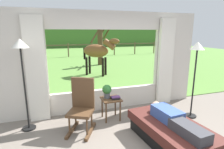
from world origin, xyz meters
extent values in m
cube|color=beige|center=(-2.02, 2.26, 1.27)|extent=(1.15, 0.12, 2.55)
cube|color=beige|center=(2.02, 2.26, 1.27)|extent=(1.15, 0.12, 2.55)
cube|color=beige|center=(0.00, 2.26, 0.28)|extent=(2.90, 0.12, 0.55)
cube|color=beige|center=(0.00, 2.26, 2.33)|extent=(2.90, 0.12, 0.45)
cube|color=silver|center=(-1.69, 2.12, 1.20)|extent=(0.44, 0.10, 2.40)
cube|color=silver|center=(1.69, 2.12, 1.20)|extent=(0.44, 0.10, 2.40)
cube|color=#568438|center=(0.00, 13.16, 0.01)|extent=(36.00, 21.68, 0.02)
cube|color=#416C2E|center=(0.00, 23.00, 1.20)|extent=(36.00, 2.00, 2.40)
cube|color=black|center=(0.66, 0.32, 0.12)|extent=(0.96, 1.63, 0.24)
cube|color=#471E19|center=(0.66, 0.32, 0.33)|extent=(1.05, 1.77, 0.18)
cube|color=#334C8C|center=(0.66, 0.47, 0.53)|extent=(0.39, 0.63, 0.22)
cube|color=#333338|center=(0.66, -0.12, 0.51)|extent=(0.34, 0.70, 0.18)
sphere|color=tan|center=(0.66, 0.86, 0.53)|extent=(0.20, 0.20, 0.20)
cube|color=#4C331E|center=(-0.86, 1.25, 0.44)|extent=(0.65, 0.65, 0.06)
cube|color=#4C331E|center=(-0.76, 1.44, 0.78)|extent=(0.46, 0.27, 0.68)
cube|color=#4C331E|center=(-1.04, 1.34, 0.03)|extent=(0.36, 0.63, 0.06)
cube|color=#4C331E|center=(-0.68, 1.16, 0.03)|extent=(0.36, 0.63, 0.06)
cylinder|color=#4C331E|center=(-1.10, 1.17, 0.24)|extent=(0.04, 0.04, 0.38)
cylinder|color=#4C331E|center=(-0.78, 1.01, 0.24)|extent=(0.04, 0.04, 0.38)
cylinder|color=#4C331E|center=(-0.94, 1.49, 0.24)|extent=(0.04, 0.04, 0.38)
cylinder|color=#4C331E|center=(-0.62, 1.33, 0.24)|extent=(0.04, 0.04, 0.38)
cube|color=#4C331E|center=(-0.09, 1.62, 0.51)|extent=(0.44, 0.44, 0.03)
cylinder|color=#4C331E|center=(-0.26, 1.45, 0.24)|extent=(0.04, 0.04, 0.49)
cylinder|color=#4C331E|center=(0.08, 1.45, 0.24)|extent=(0.04, 0.04, 0.49)
cylinder|color=#4C331E|center=(-0.26, 1.79, 0.24)|extent=(0.04, 0.04, 0.49)
cylinder|color=#4C331E|center=(0.08, 1.79, 0.24)|extent=(0.04, 0.04, 0.49)
cylinder|color=#4C5156|center=(-0.17, 1.68, 0.58)|extent=(0.14, 0.14, 0.12)
sphere|color=#2D6B2D|center=(-0.17, 1.68, 0.73)|extent=(0.22, 0.22, 0.22)
cube|color=black|center=(0.00, 1.56, 0.54)|extent=(0.19, 0.14, 0.03)
cube|color=#59336B|center=(0.01, 1.57, 0.56)|extent=(0.20, 0.13, 0.02)
cylinder|color=black|center=(-1.91, 1.74, 0.01)|extent=(0.28, 0.28, 0.03)
cylinder|color=black|center=(-1.91, 1.74, 0.87)|extent=(0.04, 0.04, 1.74)
cone|color=white|center=(-1.91, 1.74, 1.83)|extent=(0.32, 0.32, 0.18)
cylinder|color=black|center=(1.83, 1.13, 0.01)|extent=(0.28, 0.28, 0.03)
cylinder|color=black|center=(1.83, 1.13, 0.82)|extent=(0.04, 0.04, 1.65)
cone|color=white|center=(1.83, 1.13, 1.74)|extent=(0.32, 0.32, 0.18)
ellipsoid|color=brown|center=(0.64, 6.14, 1.17)|extent=(1.32, 1.21, 0.60)
cylinder|color=brown|center=(1.17, 5.72, 1.48)|extent=(0.63, 0.58, 0.53)
ellipsoid|color=brown|center=(1.36, 5.57, 1.63)|extent=(0.50, 0.45, 0.24)
cube|color=black|center=(1.11, 5.77, 1.51)|extent=(0.39, 0.33, 0.32)
cylinder|color=black|center=(0.17, 6.52, 1.02)|extent=(0.14, 0.14, 0.55)
cylinder|color=black|center=(1.07, 6.01, 0.45)|extent=(0.11, 0.11, 0.85)
cylinder|color=black|center=(0.87, 5.76, 0.45)|extent=(0.11, 0.11, 0.85)
cylinder|color=black|center=(0.41, 6.53, 0.45)|extent=(0.11, 0.11, 0.85)
cylinder|color=black|center=(0.21, 6.28, 0.45)|extent=(0.11, 0.11, 0.85)
cylinder|color=#4C3823|center=(1.56, 8.84, 1.27)|extent=(0.32, 0.32, 2.50)
cylinder|color=#47331E|center=(2.07, 8.92, 2.06)|extent=(0.29, 1.25, 0.97)
cylinder|color=#47331E|center=(1.33, 9.17, 1.79)|extent=(0.75, 0.56, 0.90)
cylinder|color=#47331E|center=(1.80, 9.06, 2.08)|extent=(0.51, 0.56, 0.77)
cylinder|color=brown|center=(-4.00, 13.26, 0.57)|extent=(0.10, 0.10, 1.10)
cylinder|color=brown|center=(-2.00, 13.26, 0.57)|extent=(0.10, 0.10, 1.10)
cylinder|color=brown|center=(0.00, 13.26, 0.57)|extent=(0.10, 0.10, 1.10)
cylinder|color=brown|center=(2.00, 13.26, 0.57)|extent=(0.10, 0.10, 1.10)
cylinder|color=brown|center=(4.00, 13.26, 0.57)|extent=(0.10, 0.10, 1.10)
cylinder|color=brown|center=(6.00, 13.26, 0.57)|extent=(0.10, 0.10, 1.10)
cylinder|color=brown|center=(8.00, 13.26, 0.57)|extent=(0.10, 0.10, 1.10)
cube|color=brown|center=(0.00, 13.26, 0.97)|extent=(16.00, 0.06, 0.08)
camera|label=1|loc=(-1.34, -2.26, 2.05)|focal=29.51mm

